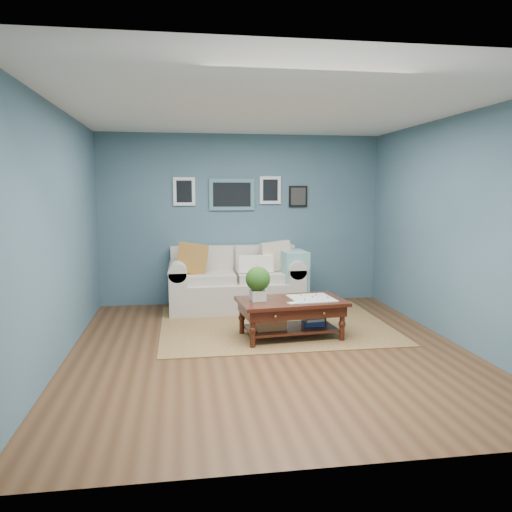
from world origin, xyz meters
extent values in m
plane|color=brown|center=(0.00, 0.00, 0.00)|extent=(5.00, 5.00, 0.00)
plane|color=white|center=(0.00, 0.00, 2.70)|extent=(5.00, 5.00, 0.00)
cube|color=#3F5969|center=(0.00, 2.50, 1.35)|extent=(4.50, 0.02, 2.70)
cube|color=#3F5969|center=(0.00, -2.50, 1.35)|extent=(4.50, 0.02, 2.70)
cube|color=#3F5969|center=(-2.25, 0.00, 1.35)|extent=(0.02, 5.00, 2.70)
cube|color=#3F5969|center=(2.25, 0.00, 1.35)|extent=(0.02, 5.00, 2.70)
cube|color=slate|center=(-0.16, 2.48, 1.75)|extent=(0.72, 0.03, 0.50)
cube|color=black|center=(-0.16, 2.46, 1.75)|extent=(0.60, 0.01, 0.38)
cube|color=white|center=(-0.91, 2.48, 1.80)|extent=(0.34, 0.03, 0.44)
cube|color=white|center=(0.46, 2.48, 1.82)|extent=(0.34, 0.03, 0.44)
cube|color=black|center=(0.92, 2.48, 1.72)|extent=(0.30, 0.03, 0.34)
cube|color=brown|center=(0.26, 1.02, 0.01)|extent=(3.03, 2.43, 0.01)
cube|color=beige|center=(-0.16, 1.99, 0.22)|extent=(1.49, 0.93, 0.44)
cube|color=beige|center=(-0.16, 2.35, 0.69)|extent=(1.96, 0.23, 0.51)
cube|color=beige|center=(-1.03, 1.99, 0.33)|extent=(0.25, 0.93, 0.65)
cube|color=beige|center=(0.71, 1.99, 0.33)|extent=(0.25, 0.93, 0.65)
cylinder|color=beige|center=(-1.03, 1.99, 0.65)|extent=(0.27, 0.93, 0.27)
cylinder|color=beige|center=(0.71, 1.99, 0.65)|extent=(0.27, 0.93, 0.27)
cube|color=beige|center=(-0.56, 1.93, 0.51)|extent=(0.76, 0.59, 0.14)
cube|color=beige|center=(0.24, 1.93, 0.51)|extent=(0.76, 0.59, 0.14)
cube|color=beige|center=(-0.56, 2.22, 0.77)|extent=(0.76, 0.13, 0.38)
cube|color=beige|center=(0.24, 2.22, 0.77)|extent=(0.76, 0.13, 0.38)
cube|color=#B05A1B|center=(-0.81, 1.94, 0.81)|extent=(0.51, 0.18, 0.50)
cube|color=silver|center=(0.47, 2.01, 0.81)|extent=(0.50, 0.19, 0.49)
cube|color=white|center=(0.14, 1.88, 0.72)|extent=(0.53, 0.13, 0.25)
cube|color=#8BC5C1|center=(0.71, 1.86, 0.48)|extent=(0.36, 0.58, 0.84)
cube|color=black|center=(0.35, 0.40, 0.46)|extent=(1.35, 0.87, 0.04)
cube|color=black|center=(0.35, 0.40, 0.38)|extent=(1.26, 0.77, 0.13)
cube|color=black|center=(0.35, 0.40, 0.12)|extent=(1.14, 0.66, 0.03)
sphere|color=gold|center=(0.08, 0.03, 0.38)|extent=(0.03, 0.03, 0.03)
sphere|color=gold|center=(0.68, 0.09, 0.38)|extent=(0.03, 0.03, 0.03)
cylinder|color=black|center=(-0.18, 0.06, 0.22)|extent=(0.06, 0.06, 0.44)
cylinder|color=black|center=(0.93, 0.17, 0.22)|extent=(0.06, 0.06, 0.44)
cylinder|color=black|center=(-0.23, 0.64, 0.22)|extent=(0.06, 0.06, 0.44)
cylinder|color=black|center=(0.88, 0.74, 0.22)|extent=(0.06, 0.06, 0.44)
cube|color=beige|center=(-0.06, 0.42, 0.55)|extent=(0.19, 0.19, 0.13)
sphere|color=#244E15|center=(-0.06, 0.42, 0.75)|extent=(0.30, 0.30, 0.30)
cube|color=silver|center=(0.62, 0.43, 0.49)|extent=(0.56, 0.56, 0.01)
cube|color=#B37A4D|center=(0.08, 0.38, 0.24)|extent=(0.39, 0.29, 0.21)
cube|color=navy|center=(0.65, 0.45, 0.19)|extent=(0.27, 0.22, 0.12)
camera|label=1|loc=(-0.98, -5.47, 1.82)|focal=35.00mm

